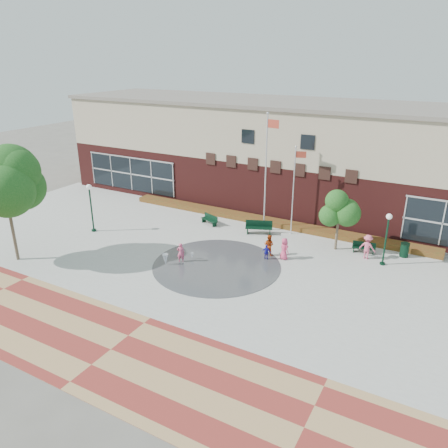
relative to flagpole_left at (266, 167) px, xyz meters
The scene contains 23 objects.
ground 11.36m from the flagpole_left, 91.18° to the right, with size 120.00×120.00×0.00m, color #666056.
plaza_concrete 7.99m from the flagpole_left, 91.94° to the right, with size 46.00×18.00×0.01m, color #A8A8A0.
paver_band 17.90m from the flagpole_left, 90.70° to the right, with size 46.00×6.00×0.01m, color maroon.
splash_pad 8.78m from the flagpole_left, 91.67° to the right, with size 8.40×8.40×0.01m, color #383A3D.
library_building 7.33m from the flagpole_left, 91.63° to the left, with size 44.40×10.40×9.20m.
flower_bed 5.28m from the flagpole_left, 98.26° to the left, with size 26.00×1.20×0.40m, color maroon.
flagpole_left is the anchor object (origin of this frame).
flagpole_right 2.49m from the flagpole_left, 10.36° to the left, with size 0.81×0.32×6.84m.
lamp_left 13.65m from the flagpole_left, 150.22° to the right, with size 0.40×0.40×3.82m.
lamp_right 9.87m from the flagpole_left, 10.60° to the right, with size 0.38×0.38×3.58m.
bench_left 6.62m from the flagpole_left, 167.27° to the right, with size 1.68×0.98×0.82m.
bench_mid 4.83m from the flagpole_left, 94.82° to the right, with size 2.13×1.32×1.04m.
bench_right 9.17m from the flagpole_left, ahead, with size 1.61×0.65×0.79m.
trash_can 11.30m from the flagpole_left, ahead, with size 0.61×0.61×1.00m.
tree_big_left 17.89m from the flagpole_left, 133.97° to the right, with size 4.78×4.78×7.64m.
tree_mid 6.28m from the flagpole_left, ahead, with size 2.52×2.52×4.25m.
water_jet_a 10.58m from the flagpole_left, 110.09° to the right, with size 0.39×0.39×0.75m, color white.
water_jet_b 9.04m from the flagpole_left, 106.54° to the right, with size 0.20×0.20×0.45m, color white.
child_splash 9.34m from the flagpole_left, 108.11° to the right, with size 0.50×0.33×1.37m, color #E2537A.
adult_red 6.27m from the flagpole_left, 62.13° to the right, with size 0.73×0.57×1.51m, color #AF3D10.
adult_pink 6.79m from the flagpole_left, 51.28° to the right, with size 0.74×0.48×1.52m, color #E4426E.
child_blue 6.95m from the flagpole_left, 64.38° to the right, with size 0.63×0.26×1.08m, color #1C1A9F.
person_bench 9.26m from the flagpole_left, ahead, with size 1.11×0.64×1.72m, color #DA5B79.
Camera 1 is at (12.88, -19.25, 12.97)m, focal length 35.00 mm.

